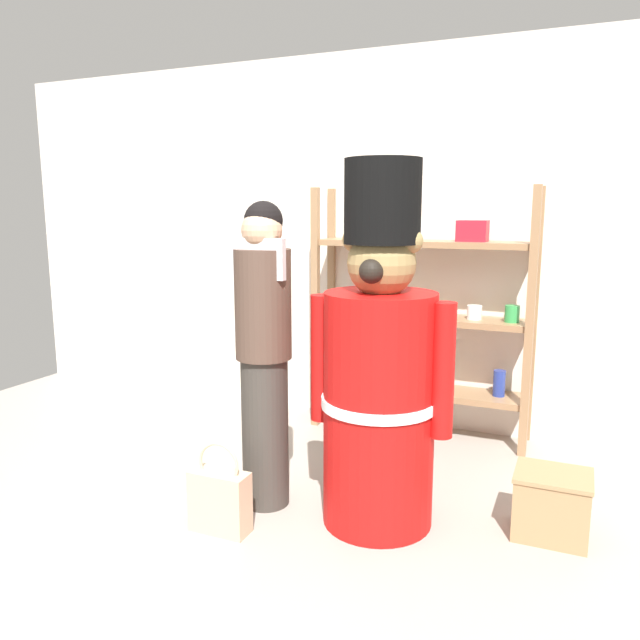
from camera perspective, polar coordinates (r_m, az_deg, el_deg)
The scene contains 7 objects.
ground_plane at distance 2.87m, azimuth -8.53°, elevation -22.18°, with size 6.40×6.40×0.00m, color #9E9389.
back_wall at distance 4.44m, azimuth 6.23°, elevation 7.24°, with size 6.40×0.12×2.60m, color silver.
merchandise_shelf at distance 4.19m, azimuth 9.49°, elevation 0.58°, with size 1.47×0.35×1.67m.
teddy_bear_guard at distance 2.96m, azimuth 5.54°, elevation -5.13°, with size 0.71×0.56×1.76m.
person_shopper at distance 3.12m, azimuth -5.24°, elevation -2.59°, with size 0.30×0.28×1.57m.
shopping_bag at distance 3.10m, azimuth -9.27°, elevation -16.14°, with size 0.29×0.13×0.45m.
display_crate at distance 3.22m, azimuth 20.68°, elevation -15.69°, with size 0.35×0.29×0.31m.
Camera 1 is at (1.31, -2.04, 1.54)m, focal length 34.51 mm.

